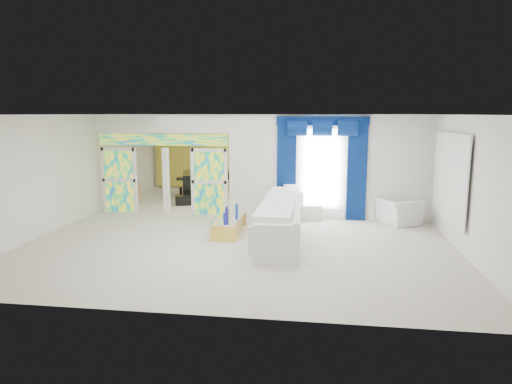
# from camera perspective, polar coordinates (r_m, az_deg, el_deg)

# --- Properties ---
(floor) EXTENTS (12.00, 12.00, 0.00)m
(floor) POSITION_cam_1_polar(r_m,az_deg,el_deg) (12.95, -0.58, -3.89)
(floor) COLOR #B7AF9E
(floor) RESTS_ON ground
(dividing_wall) EXTENTS (5.70, 0.18, 3.00)m
(dividing_wall) POSITION_cam_1_polar(r_m,az_deg,el_deg) (13.54, 9.10, 3.03)
(dividing_wall) COLOR white
(dividing_wall) RESTS_ON ground
(dividing_header) EXTENTS (4.30, 0.18, 0.55)m
(dividing_header) POSITION_cam_1_polar(r_m,az_deg,el_deg) (14.26, -11.49, 8.22)
(dividing_header) COLOR white
(dividing_header) RESTS_ON dividing_wall
(stained_panel_left) EXTENTS (0.95, 0.04, 2.00)m
(stained_panel_left) POSITION_cam_1_polar(r_m,az_deg,el_deg) (14.93, -16.44, 1.43)
(stained_panel_left) COLOR #994C3F
(stained_panel_left) RESTS_ON ground
(stained_panel_right) EXTENTS (0.95, 0.04, 2.00)m
(stained_panel_right) POSITION_cam_1_polar(r_m,az_deg,el_deg) (14.00, -5.75, 1.25)
(stained_panel_right) COLOR #994C3F
(stained_panel_right) RESTS_ON ground
(stained_transom) EXTENTS (4.00, 0.05, 0.35)m
(stained_transom) POSITION_cam_1_polar(r_m,az_deg,el_deg) (14.28, -11.43, 6.32)
(stained_transom) COLOR #994C3F
(stained_transom) RESTS_ON dividing_header
(window_pane) EXTENTS (1.00, 0.02, 2.30)m
(window_pane) POSITION_cam_1_polar(r_m,az_deg,el_deg) (13.44, 8.04, 2.80)
(window_pane) COLOR white
(window_pane) RESTS_ON dividing_wall
(blue_drape_left) EXTENTS (0.55, 0.10, 2.80)m
(blue_drape_left) POSITION_cam_1_polar(r_m,az_deg,el_deg) (13.46, 3.77, 2.66)
(blue_drape_left) COLOR #031244
(blue_drape_left) RESTS_ON ground
(blue_drape_right) EXTENTS (0.55, 0.10, 2.80)m
(blue_drape_right) POSITION_cam_1_polar(r_m,az_deg,el_deg) (13.46, 12.29, 2.46)
(blue_drape_right) COLOR #031244
(blue_drape_right) RESTS_ON ground
(blue_pelmet) EXTENTS (2.60, 0.12, 0.25)m
(blue_pelmet) POSITION_cam_1_polar(r_m,az_deg,el_deg) (13.32, 8.18, 8.64)
(blue_pelmet) COLOR #031244
(blue_pelmet) RESTS_ON dividing_wall
(wall_mirror) EXTENTS (0.04, 2.70, 1.90)m
(wall_mirror) POSITION_cam_1_polar(r_m,az_deg,el_deg) (11.94, 22.78, 1.77)
(wall_mirror) COLOR white
(wall_mirror) RESTS_ON ground
(gold_curtains) EXTENTS (9.70, 0.12, 2.90)m
(gold_curtains) POSITION_cam_1_polar(r_m,az_deg,el_deg) (18.51, 2.15, 4.89)
(gold_curtains) COLOR gold
(gold_curtains) RESTS_ON ground
(white_sofa) EXTENTS (1.16, 4.44, 0.84)m
(white_sofa) POSITION_cam_1_polar(r_m,az_deg,el_deg) (11.44, 3.07, -3.57)
(white_sofa) COLOR white
(white_sofa) RESTS_ON ground
(coffee_table) EXTENTS (0.67, 1.79, 0.39)m
(coffee_table) POSITION_cam_1_polar(r_m,az_deg,el_deg) (11.97, -3.28, -4.07)
(coffee_table) COLOR gold
(coffee_table) RESTS_ON ground
(console_table) EXTENTS (1.31, 0.52, 0.43)m
(console_table) POSITION_cam_1_polar(r_m,az_deg,el_deg) (13.47, 5.42, -2.48)
(console_table) COLOR silver
(console_table) RESTS_ON ground
(table_lamp) EXTENTS (0.36, 0.36, 0.58)m
(table_lamp) POSITION_cam_1_polar(r_m,az_deg,el_deg) (13.39, 4.17, -0.34)
(table_lamp) COLOR white
(table_lamp) RESTS_ON console_table
(armchair) EXTENTS (1.35, 1.41, 0.71)m
(armchair) POSITION_cam_1_polar(r_m,az_deg,el_deg) (13.46, 16.97, -2.25)
(armchair) COLOR white
(armchair) RESTS_ON ground
(grand_piano) EXTENTS (1.78, 2.06, 0.89)m
(grand_piano) POSITION_cam_1_polar(r_m,az_deg,el_deg) (17.20, -6.71, 0.93)
(grand_piano) COLOR black
(grand_piano) RESTS_ON ground
(piano_bench) EXTENTS (1.00, 0.61, 0.31)m
(piano_bench) POSITION_cam_1_polar(r_m,az_deg,el_deg) (15.73, -8.16, -0.99)
(piano_bench) COLOR black
(piano_bench) RESTS_ON ground
(tv_console) EXTENTS (0.56, 0.52, 0.73)m
(tv_console) POSITION_cam_1_polar(r_m,az_deg,el_deg) (16.12, -15.05, -0.22)
(tv_console) COLOR tan
(tv_console) RESTS_ON ground
(chandelier) EXTENTS (0.60, 0.60, 0.60)m
(chandelier) POSITION_cam_1_polar(r_m,az_deg,el_deg) (16.40, -6.84, 8.25)
(chandelier) COLOR gold
(chandelier) RESTS_ON ceiling
(decanters) EXTENTS (0.21, 1.33, 0.25)m
(decanters) POSITION_cam_1_polar(r_m,az_deg,el_deg) (11.83, -3.32, -2.71)
(decanters) COLOR navy
(decanters) RESTS_ON coffee_table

